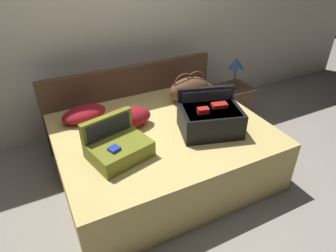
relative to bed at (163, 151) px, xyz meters
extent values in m
plane|color=gray|center=(0.00, -0.40, -0.27)|extent=(12.00, 12.00, 0.00)
cube|color=beige|center=(0.00, 1.25, 1.03)|extent=(8.00, 0.10, 2.60)
cube|color=tan|center=(0.00, 0.00, 0.00)|extent=(2.01, 1.60, 0.55)
cube|color=#4C3323|center=(0.00, 0.84, 0.18)|extent=(2.05, 0.08, 0.90)
cube|color=black|center=(0.38, -0.26, 0.40)|extent=(0.64, 0.52, 0.25)
cube|color=#28282D|center=(0.38, -0.26, 0.44)|extent=(0.56, 0.46, 0.17)
cube|color=#B21E19|center=(0.27, -0.27, 0.54)|extent=(0.11, 0.09, 0.05)
cube|color=#B21E19|center=(0.47, -0.25, 0.54)|extent=(0.16, 0.11, 0.04)
cube|color=black|center=(0.44, -0.06, 0.46)|extent=(0.54, 0.20, 0.37)
cube|color=#28282D|center=(0.43, -0.08, 0.46)|extent=(0.46, 0.15, 0.32)
cube|color=olive|center=(-0.51, -0.26, 0.35)|extent=(0.54, 0.43, 0.15)
cube|color=#28282D|center=(-0.51, -0.26, 0.37)|extent=(0.48, 0.38, 0.10)
cube|color=#1E33A5|center=(-0.58, -0.32, 0.43)|extent=(0.11, 0.10, 0.03)
cube|color=olive|center=(-0.55, -0.07, 0.44)|extent=(0.47, 0.17, 0.33)
cube|color=#28282D|center=(-0.54, -0.10, 0.44)|extent=(0.39, 0.11, 0.28)
ellipsoid|color=brown|center=(0.54, 0.40, 0.41)|extent=(0.49, 0.26, 0.27)
torus|color=brown|center=(0.46, 0.40, 0.49)|extent=(0.26, 0.02, 0.26)
torus|color=brown|center=(0.61, 0.40, 0.49)|extent=(0.26, 0.02, 0.26)
ellipsoid|color=maroon|center=(-0.63, 0.50, 0.35)|extent=(0.49, 0.34, 0.15)
ellipsoid|color=maroon|center=(-0.30, 0.19, 0.38)|extent=(0.51, 0.30, 0.20)
cube|color=#4C3323|center=(1.28, 0.55, -0.03)|extent=(0.44, 0.40, 0.49)
cylinder|color=#3F3833|center=(1.28, 0.55, 0.23)|extent=(0.13, 0.13, 0.01)
cylinder|color=#4C443D|center=(1.28, 0.55, 0.35)|extent=(0.02, 0.02, 0.24)
cone|color=navy|center=(1.28, 0.55, 0.54)|extent=(0.19, 0.19, 0.14)
camera|label=1|loc=(-1.05, -2.19, 1.85)|focal=31.80mm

